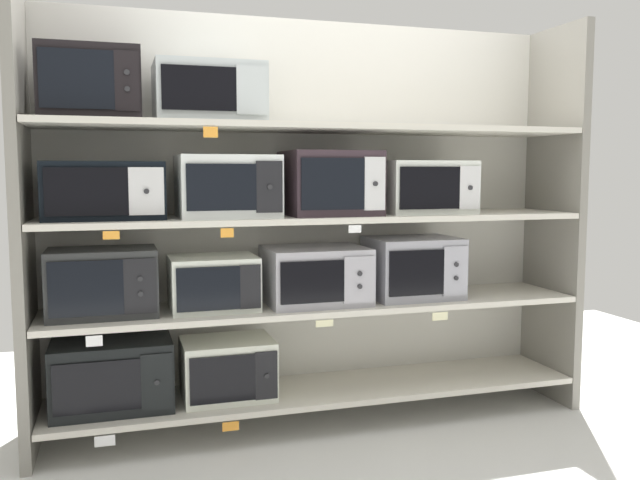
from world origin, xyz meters
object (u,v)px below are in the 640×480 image
object	(u,v)px
microwave_1	(228,368)
microwave_5	(413,267)
microwave_4	(315,275)
microwave_11	(208,93)
microwave_3	(213,283)
microwave_9	(424,187)
microwave_7	(227,186)
microwave_2	(103,282)
microwave_8	(330,183)
microwave_6	(104,191)
microwave_0	(112,375)
microwave_10	(90,84)

from	to	relation	value
microwave_1	microwave_5	xyz separation A→B (m)	(1.02, 0.00, 0.48)
microwave_4	microwave_11	world-z (taller)	microwave_11
microwave_3	microwave_9	bearing A→B (deg)	0.00
microwave_7	microwave_9	size ratio (longest dim) A/B	0.99
microwave_4	microwave_9	world-z (taller)	microwave_9
microwave_2	microwave_7	xyz separation A→B (m)	(0.60, 0.00, 0.45)
microwave_3	microwave_8	world-z (taller)	microwave_8
microwave_1	microwave_3	xyz separation A→B (m)	(-0.07, -0.00, 0.44)
microwave_6	microwave_8	xyz separation A→B (m)	(1.11, 0.00, 0.03)
microwave_8	microwave_11	xyz separation A→B (m)	(-0.62, 0.00, 0.44)
microwave_5	microwave_8	bearing A→B (deg)	-179.98
microwave_8	microwave_6	bearing A→B (deg)	-180.00
microwave_0	microwave_8	size ratio (longest dim) A/B	1.23
microwave_8	microwave_9	size ratio (longest dim) A/B	0.95
microwave_7	microwave_1	bearing A→B (deg)	-178.56
microwave_0	microwave_4	size ratio (longest dim) A/B	1.09
microwave_1	microwave_2	size ratio (longest dim) A/B	0.91
microwave_3	microwave_10	distance (m)	1.10
microwave_11	microwave_6	bearing A→B (deg)	-179.96
microwave_6	microwave_10	size ratio (longest dim) A/B	1.22
microwave_0	microwave_1	xyz separation A→B (m)	(0.56, -0.00, -0.02)
microwave_7	microwave_9	xyz separation A→B (m)	(1.07, -0.00, -0.01)
microwave_4	microwave_6	size ratio (longest dim) A/B	0.95
microwave_4	microwave_11	size ratio (longest dim) A/B	1.00
microwave_5	microwave_1	bearing A→B (deg)	-179.99
microwave_7	microwave_11	xyz separation A→B (m)	(-0.08, 0.00, 0.45)
microwave_8	microwave_1	bearing A→B (deg)	-180.00
microwave_4	microwave_9	distance (m)	0.77
microwave_5	microwave_11	world-z (taller)	microwave_11
microwave_2	microwave_9	distance (m)	1.73
microwave_1	microwave_11	xyz separation A→B (m)	(-0.07, 0.00, 1.37)
microwave_4	microwave_10	distance (m)	1.43
microwave_9	microwave_0	bearing A→B (deg)	179.99
microwave_0	microwave_6	xyz separation A→B (m)	(-0.01, -0.00, 0.89)
microwave_7	microwave_10	bearing A→B (deg)	-179.97
microwave_5	microwave_9	bearing A→B (deg)	-0.20
microwave_2	microwave_11	distance (m)	1.04
microwave_2	microwave_5	size ratio (longest dim) A/B	1.06
microwave_0	microwave_9	bearing A→B (deg)	-0.01
microwave_8	microwave_2	bearing A→B (deg)	-180.00
microwave_3	microwave_7	bearing A→B (deg)	0.23
microwave_4	microwave_7	bearing A→B (deg)	-180.00
microwave_1	microwave_6	world-z (taller)	microwave_6
microwave_0	microwave_10	xyz separation A→B (m)	(-0.06, -0.00, 1.38)
microwave_5	microwave_9	size ratio (longest dim) A/B	0.98
microwave_4	microwave_5	size ratio (longest dim) A/B	1.09
microwave_5	microwave_11	size ratio (longest dim) A/B	0.92
microwave_4	microwave_11	xyz separation A→B (m)	(-0.54, 0.00, 0.92)
microwave_6	microwave_9	world-z (taller)	microwave_9
microwave_2	microwave_8	distance (m)	1.23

